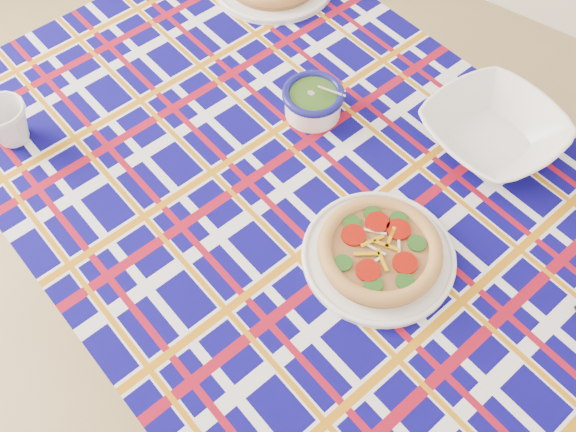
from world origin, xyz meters
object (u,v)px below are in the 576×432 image
Objects in this scene: main_focaccia_plate at (380,250)px; pesto_bowl at (313,100)px; dining_table at (320,221)px; serving_bowl at (493,131)px; mug at (7,124)px.

pesto_bowl reaches higher than main_focaccia_plate.
serving_bowl reaches higher than dining_table.
serving_bowl is at bearing 23.07° from pesto_bowl.
main_focaccia_plate is at bearing -36.90° from pesto_bowl.
dining_table is 0.37m from serving_bowl.
mug is at bearing -165.71° from main_focaccia_plate.
main_focaccia_plate is 0.35m from serving_bowl.
serving_bowl is (0.32, 0.14, -0.01)m from pesto_bowl.
mug is (-0.57, -0.23, 0.11)m from dining_table.
main_focaccia_plate is 0.35m from pesto_bowl.
dining_table is 6.13× the size of main_focaccia_plate.
pesto_bowl is 1.34× the size of mug.
pesto_bowl is 0.35m from serving_bowl.
serving_bowl is 0.92m from mug.
dining_table is 18.19× the size of mug.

